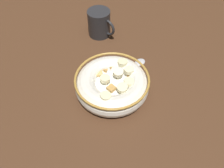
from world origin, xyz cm
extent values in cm
cube|color=#472B19|center=(0.00, 0.00, -1.00)|extent=(136.22, 136.22, 2.00)
cylinder|color=silver|center=(0.00, 0.00, 0.30)|extent=(10.50, 10.50, 0.60)
torus|color=silver|center=(0.00, 0.00, 2.73)|extent=(19.09, 19.09, 5.46)
torus|color=#B28438|center=(0.00, 0.00, 5.16)|extent=(19.11, 19.11, 0.60)
cylinder|color=white|center=(0.00, 0.00, 3.29)|extent=(15.81, 15.81, 0.40)
cube|color=#B78947|center=(1.25, -1.74, 3.91)|extent=(2.02, 2.02, 0.84)
cube|color=tan|center=(-4.45, -0.30, 3.86)|extent=(2.64, 2.65, 1.02)
cube|color=tan|center=(-0.81, 6.24, 3.96)|extent=(1.87, 1.87, 0.84)
cube|color=#AD7F42|center=(-3.81, 4.09, 4.02)|extent=(2.15, 2.11, 0.96)
cube|color=tan|center=(5.23, -0.69, 3.82)|extent=(2.28, 2.27, 0.87)
cube|color=#AD7F42|center=(2.96, 4.25, 3.87)|extent=(2.63, 2.60, 1.06)
cube|color=#B78947|center=(-4.08, -4.25, 3.82)|extent=(2.69, 2.69, 1.09)
cube|color=#AD7F42|center=(5.08, -4.61, 3.98)|extent=(2.57, 2.56, 0.87)
cube|color=#AD7F42|center=(-4.50, 2.21, 3.85)|extent=(2.54, 2.49, 1.09)
cube|color=#B78947|center=(6.54, 1.40, 3.99)|extent=(2.50, 2.53, 1.01)
cube|color=tan|center=(-6.00, -3.33, 4.03)|extent=(2.02, 2.01, 0.87)
cylinder|color=beige|center=(3.83, -0.68, 5.22)|extent=(3.23, 3.27, 1.48)
cylinder|color=beige|center=(-1.46, -0.99, 4.87)|extent=(3.00, 3.01, 1.32)
cylinder|color=#F9EFC6|center=(0.45, 2.46, 5.39)|extent=(2.86, 2.78, 1.31)
cylinder|color=#F4EABC|center=(1.59, 5.01, 5.18)|extent=(3.71, 3.69, 1.29)
cylinder|color=beige|center=(-1.40, 6.06, 5.27)|extent=(3.69, 3.73, 1.26)
cylinder|color=beige|center=(3.80, 2.03, 4.87)|extent=(2.97, 3.01, 1.51)
cylinder|color=beige|center=(2.47, -5.27, 5.32)|extent=(3.82, 3.84, 1.36)
ellipsoid|color=#B7B7BC|center=(-0.62, 13.73, 0.40)|extent=(3.04, 3.77, 0.80)
cube|color=#B7B7BC|center=(-1.52, 6.35, 0.18)|extent=(2.38, 11.43, 0.36)
cylinder|color=#262628|center=(-18.85, 16.05, 4.27)|extent=(7.25, 7.25, 8.54)
torus|color=#262628|center=(-15.22, 16.05, 4.27)|extent=(5.58, 0.80, 5.58)
camera|label=1|loc=(24.10, -28.77, 48.56)|focal=36.71mm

